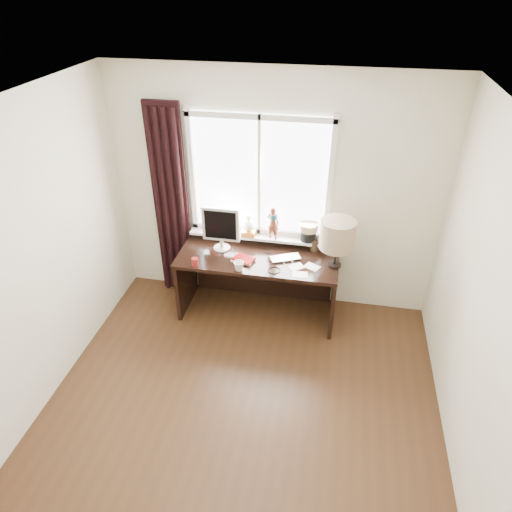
% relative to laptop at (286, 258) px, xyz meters
% --- Properties ---
extents(floor, '(3.50, 4.00, 0.00)m').
position_rel_laptop_xyz_m(floor, '(-0.19, -1.63, -0.76)').
color(floor, '#3E2514').
rests_on(floor, ground).
extents(ceiling, '(3.50, 4.00, 0.00)m').
position_rel_laptop_xyz_m(ceiling, '(-0.19, -1.63, 1.84)').
color(ceiling, white).
rests_on(ceiling, wall_back).
extents(wall_back, '(3.50, 0.00, 2.60)m').
position_rel_laptop_xyz_m(wall_back, '(-0.19, 0.37, 0.54)').
color(wall_back, silver).
rests_on(wall_back, ground).
extents(wall_left, '(0.00, 4.00, 2.60)m').
position_rel_laptop_xyz_m(wall_left, '(-1.94, -1.63, 0.54)').
color(wall_left, silver).
rests_on(wall_left, ground).
extents(wall_right, '(0.00, 4.00, 2.60)m').
position_rel_laptop_xyz_m(wall_right, '(1.56, -1.63, 0.54)').
color(wall_right, silver).
rests_on(wall_right, ground).
extents(laptop, '(0.37, 0.32, 0.02)m').
position_rel_laptop_xyz_m(laptop, '(0.00, 0.00, 0.00)').
color(laptop, silver).
rests_on(laptop, desk).
extents(mug, '(0.14, 0.14, 0.10)m').
position_rel_laptop_xyz_m(mug, '(-0.44, -0.29, 0.04)').
color(mug, white).
rests_on(mug, desk).
extents(red_cup, '(0.07, 0.07, 0.09)m').
position_rel_laptop_xyz_m(red_cup, '(-0.89, -0.30, 0.03)').
color(red_cup, maroon).
rests_on(red_cup, desk).
extents(window, '(1.52, 0.20, 1.40)m').
position_rel_laptop_xyz_m(window, '(-0.32, 0.32, 0.55)').
color(window, white).
rests_on(window, ground).
extents(curtain, '(0.38, 0.09, 2.25)m').
position_rel_laptop_xyz_m(curtain, '(-1.33, 0.27, 0.35)').
color(curtain, black).
rests_on(curtain, floor).
extents(desk, '(1.70, 0.70, 0.75)m').
position_rel_laptop_xyz_m(desk, '(-0.29, 0.09, -0.26)').
color(desk, black).
rests_on(desk, floor).
extents(monitor, '(0.40, 0.18, 0.49)m').
position_rel_laptop_xyz_m(monitor, '(-0.71, 0.08, 0.27)').
color(monitor, beige).
rests_on(monitor, desk).
extents(notebook_stack, '(0.26, 0.22, 0.03)m').
position_rel_laptop_xyz_m(notebook_stack, '(-0.43, -0.11, 0.00)').
color(notebook_stack, beige).
rests_on(notebook_stack, desk).
extents(brush_holder, '(0.09, 0.09, 0.25)m').
position_rel_laptop_xyz_m(brush_holder, '(0.29, 0.22, 0.05)').
color(brush_holder, black).
rests_on(brush_holder, desk).
extents(icon_frame, '(0.10, 0.04, 0.13)m').
position_rel_laptop_xyz_m(icon_frame, '(0.25, 0.29, 0.05)').
color(icon_frame, gold).
rests_on(icon_frame, desk).
extents(table_lamp, '(0.35, 0.35, 0.52)m').
position_rel_laptop_xyz_m(table_lamp, '(0.51, -0.03, 0.35)').
color(table_lamp, black).
rests_on(table_lamp, desk).
extents(loose_papers, '(0.34, 0.31, 0.00)m').
position_rel_laptop_xyz_m(loose_papers, '(0.20, -0.16, -0.01)').
color(loose_papers, white).
rests_on(loose_papers, desk).
extents(desk_cables, '(0.26, 0.50, 0.01)m').
position_rel_laptop_xyz_m(desk_cables, '(-0.13, -0.08, -0.01)').
color(desk_cables, black).
rests_on(desk_cables, desk).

